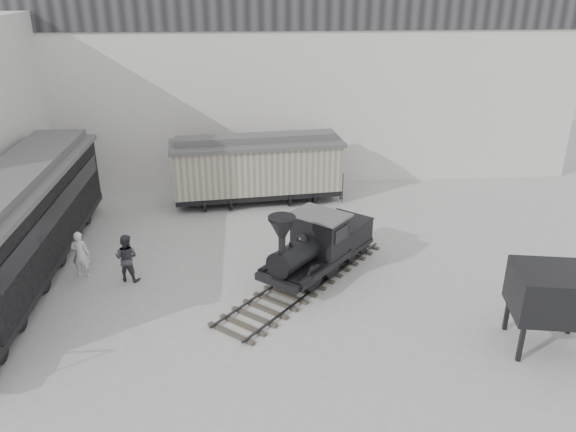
{
  "coord_description": "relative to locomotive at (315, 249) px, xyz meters",
  "views": [
    {
      "loc": [
        -0.69,
        -15.41,
        10.47
      ],
      "look_at": [
        0.68,
        4.39,
        2.0
      ],
      "focal_mm": 35.0,
      "sensor_mm": 36.0,
      "label": 1
    }
  ],
  "objects": [
    {
      "name": "ground",
      "position": [
        -1.61,
        -3.23,
        -1.13
      ],
      "size": [
        90.0,
        90.0,
        0.0
      ],
      "primitive_type": "plane",
      "color": "#9E9E9B"
    },
    {
      "name": "passenger_coach",
      "position": [
        -10.91,
        1.02,
        0.93
      ],
      "size": [
        3.14,
        14.0,
        3.74
      ],
      "rotation": [
        0.0,
        0.0,
        0.01
      ],
      "color": "black",
      "rests_on": "ground"
    },
    {
      "name": "locomotive",
      "position": [
        0.0,
        0.0,
        0.0
      ],
      "size": [
        7.03,
        7.82,
        3.06
      ],
      "rotation": [
        0.0,
        0.0,
        -0.7
      ],
      "color": "#36312A",
      "rests_on": "ground"
    },
    {
      "name": "north_wall",
      "position": [
        -1.61,
        11.75,
        4.42
      ],
      "size": [
        34.0,
        2.51,
        11.0
      ],
      "color": "silver",
      "rests_on": "ground"
    },
    {
      "name": "boxcar",
      "position": [
        -2.0,
        7.88,
        0.68
      ],
      "size": [
        8.66,
        3.58,
        3.45
      ],
      "rotation": [
        0.0,
        0.0,
        0.12
      ],
      "color": "black",
      "rests_on": "ground"
    },
    {
      "name": "visitor_a",
      "position": [
        -8.76,
        0.57,
        -0.21
      ],
      "size": [
        0.7,
        0.49,
        1.85
      ],
      "primitive_type": "imported",
      "rotation": [
        0.0,
        0.0,
        3.07
      ],
      "color": "silver",
      "rests_on": "ground"
    },
    {
      "name": "visitor_b",
      "position": [
        -6.99,
        0.17,
        -0.21
      ],
      "size": [
        1.04,
        0.9,
        1.85
      ],
      "primitive_type": "imported",
      "rotation": [
        0.0,
        0.0,
        2.89
      ],
      "color": "#37373D",
      "rests_on": "ground"
    },
    {
      "name": "coal_hopper",
      "position": [
        6.54,
        -4.9,
        0.57
      ],
      "size": [
        2.69,
        2.34,
        2.6
      ],
      "rotation": [
        0.0,
        0.0,
        -0.18
      ],
      "color": "black",
      "rests_on": "ground"
    }
  ]
}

